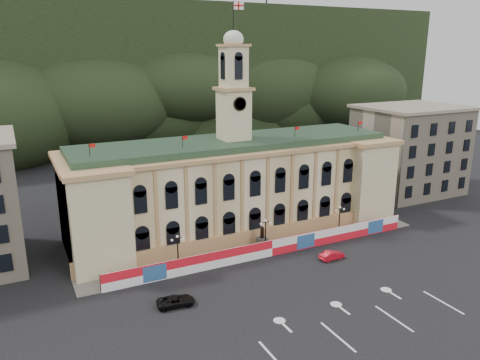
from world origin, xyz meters
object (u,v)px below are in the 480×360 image
statue (262,241)px  red_sedan (332,255)px  black_suv (176,301)px  lamp_center (265,232)px

statue → red_sedan: size_ratio=0.94×
statue → black_suv: bearing=-149.8°
lamp_center → red_sedan: lamp_center is taller
black_suv → red_sedan: bearing=-78.2°
black_suv → lamp_center: bearing=-55.6°
statue → red_sedan: statue is taller
statue → red_sedan: (7.33, -7.97, -0.54)m
lamp_center → black_suv: lamp_center is taller
lamp_center → red_sedan: size_ratio=1.30×
red_sedan → black_suv: 24.96m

